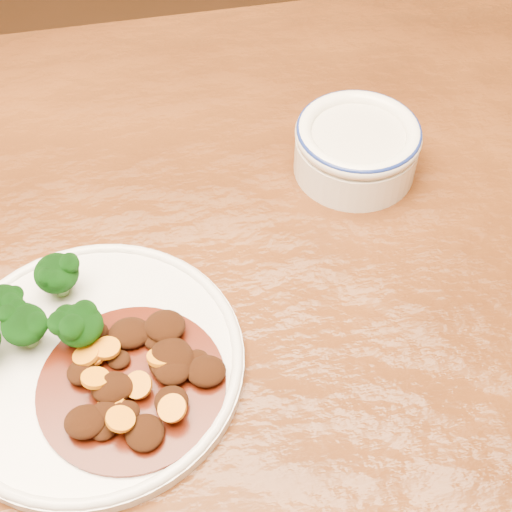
{
  "coord_description": "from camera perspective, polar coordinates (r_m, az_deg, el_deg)",
  "views": [
    {
      "loc": [
        0.11,
        -0.42,
        1.3
      ],
      "look_at": [
        0.15,
        0.01,
        0.77
      ],
      "focal_mm": 50.0,
      "sensor_mm": 36.0,
      "label": 1
    }
  ],
  "objects": [
    {
      "name": "dining_table",
      "position": [
        0.77,
        -11.29,
        -5.94
      ],
      "size": [
        1.59,
        1.07,
        0.75
      ],
      "rotation": [
        0.0,
        0.0,
        0.12
      ],
      "color": "#602F10",
      "rests_on": "ground"
    },
    {
      "name": "mince_stew",
      "position": [
        0.62,
        -9.35,
        -9.57
      ],
      "size": [
        0.16,
        0.16,
        0.03
      ],
      "color": "#491207",
      "rests_on": "dinner_plate"
    },
    {
      "name": "dip_bowl",
      "position": [
        0.78,
        8.05,
        8.69
      ],
      "size": [
        0.13,
        0.13,
        0.06
      ],
      "rotation": [
        0.0,
        0.0,
        -0.29
      ],
      "color": "white",
      "rests_on": "dining_table"
    },
    {
      "name": "dinner_plate",
      "position": [
        0.65,
        -12.91,
        -8.28
      ],
      "size": [
        0.27,
        0.27,
        0.02
      ],
      "rotation": [
        0.0,
        0.0,
        0.02
      ],
      "color": "white",
      "rests_on": "dining_table"
    },
    {
      "name": "broccoli_florets",
      "position": [
        0.65,
        -17.45,
        -4.35
      ],
      "size": [
        0.12,
        0.1,
        0.05
      ],
      "color": "#6DA053",
      "rests_on": "dinner_plate"
    }
  ]
}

